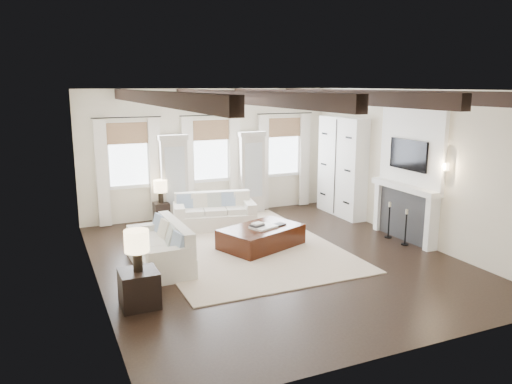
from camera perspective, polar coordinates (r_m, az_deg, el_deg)
name	(u,v)px	position (r m, az deg, el deg)	size (l,w,h in m)	color
ground	(274,259)	(9.71, 2.04, -7.64)	(7.50, 7.50, 0.00)	black
room_shell	(288,154)	(10.37, 3.69, 4.38)	(6.54, 7.54, 3.22)	#F0E5CB
area_rug	(241,245)	(10.46, -1.70, -6.10)	(3.58, 4.99, 0.02)	beige
sofa_back	(214,214)	(11.75, -4.80, -2.48)	(2.01, 1.20, 0.80)	white
sofa_left	(162,249)	(9.40, -10.66, -6.43)	(0.89, 1.91, 0.81)	white
ottoman	(261,237)	(10.31, 0.60, -5.18)	(1.63, 1.02, 0.43)	black
tray	(263,227)	(10.19, 0.84, -4.02)	(0.50, 0.38, 0.04)	white
book_lower	(257,225)	(10.16, 0.13, -3.82)	(0.26, 0.20, 0.04)	#262628
book_upper	(258,224)	(10.16, 0.19, -3.62)	(0.22, 0.17, 0.03)	beige
book_loose	(279,224)	(10.39, 2.67, -3.73)	(0.24, 0.18, 0.03)	#262628
side_table_front	(139,289)	(7.85, -13.21, -10.69)	(0.56, 0.56, 0.56)	black
lamp_front	(137,244)	(7.61, -13.47, -5.75)	(0.37, 0.37, 0.63)	black
side_table_back	(162,214)	(12.17, -10.74, -2.44)	(0.35, 0.35, 0.53)	black
lamp_back	(160,188)	(12.03, -10.86, 0.50)	(0.32, 0.32, 0.55)	black
candlestick_near	(406,230)	(10.89, 16.73, -4.20)	(0.15, 0.15, 0.76)	black
candlestick_far	(389,223)	(11.29, 14.94, -3.44)	(0.16, 0.16, 0.80)	black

